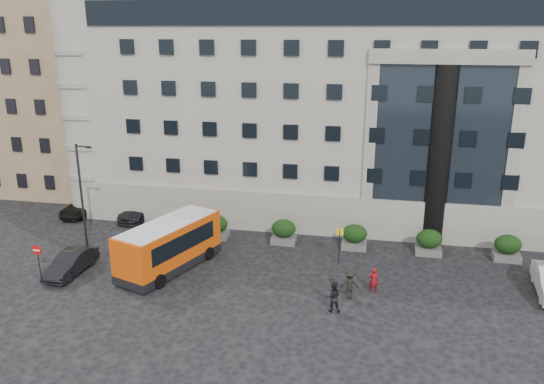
{
  "coord_description": "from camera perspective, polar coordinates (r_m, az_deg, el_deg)",
  "views": [
    {
      "loc": [
        7.47,
        -28.27,
        15.32
      ],
      "look_at": [
        0.99,
        4.42,
        5.0
      ],
      "focal_mm": 35.0,
      "sensor_mm": 36.0,
      "label": 1
    }
  ],
  "objects": [
    {
      "name": "street_lamp",
      "position": [
        38.39,
        -19.72,
        -0.41
      ],
      "size": [
        1.16,
        0.18,
        8.0
      ],
      "color": "#262628",
      "rests_on": "ground"
    },
    {
      "name": "pedestrian_b",
      "position": [
        30.5,
        6.6,
        -11.15
      ],
      "size": [
        0.93,
        0.76,
        1.78
      ],
      "primitive_type": "imported",
      "rotation": [
        0.0,
        0.0,
        3.24
      ],
      "color": "black",
      "rests_on": "ground"
    },
    {
      "name": "parked_car_d",
      "position": [
        48.22,
        -19.94,
        -1.59
      ],
      "size": [
        2.38,
        4.7,
        1.27
      ],
      "primitive_type": "imported",
      "rotation": [
        0.0,
        0.0,
        0.06
      ],
      "color": "black",
      "rests_on": "ground"
    },
    {
      "name": "no_entry_sign",
      "position": [
        36.7,
        -23.9,
        -6.22
      ],
      "size": [
        0.64,
        0.16,
        2.32
      ],
      "color": "#262628",
      "rests_on": "ground"
    },
    {
      "name": "parked_car_b",
      "position": [
        37.12,
        -20.81,
        -7.14
      ],
      "size": [
        1.66,
        4.44,
        1.45
      ],
      "primitive_type": "imported",
      "rotation": [
        0.0,
        0.0,
        -0.03
      ],
      "color": "black",
      "rests_on": "ground"
    },
    {
      "name": "civic_building",
      "position": [
        50.68,
        9.61,
        9.81
      ],
      "size": [
        44.0,
        24.0,
        18.0
      ],
      "primitive_type": "cube",
      "color": "#9F998D",
      "rests_on": "ground"
    },
    {
      "name": "apartment_near",
      "position": [
        57.86,
        -22.2,
        10.69
      ],
      "size": [
        14.0,
        14.0,
        20.0
      ],
      "primitive_type": "cube",
      "color": "olive",
      "rests_on": "ground"
    },
    {
      "name": "hedge_e",
      "position": [
        39.94,
        24.0,
        -5.49
      ],
      "size": [
        1.8,
        1.26,
        1.84
      ],
      "color": "#535351",
      "rests_on": "ground"
    },
    {
      "name": "parked_car_c",
      "position": [
        45.9,
        -13.95,
        -1.85
      ],
      "size": [
        2.65,
        5.25,
        1.46
      ],
      "primitive_type": "imported",
      "rotation": [
        0.0,
        0.0,
        -0.12
      ],
      "color": "black",
      "rests_on": "ground"
    },
    {
      "name": "hedge_c",
      "position": [
        38.85,
        8.86,
        -4.75
      ],
      "size": [
        1.8,
        1.26,
        1.84
      ],
      "color": "#535351",
      "rests_on": "ground"
    },
    {
      "name": "hedge_b",
      "position": [
        39.33,
        1.26,
        -4.26
      ],
      "size": [
        1.8,
        1.26,
        1.84
      ],
      "color": "#535351",
      "rests_on": "ground"
    },
    {
      "name": "bus_stop_sign",
      "position": [
        35.99,
        7.27,
        -5.12
      ],
      "size": [
        0.5,
        0.08,
        2.52
      ],
      "color": "#262628",
      "rests_on": "ground"
    },
    {
      "name": "pedestrian_a",
      "position": [
        32.92,
        10.87,
        -9.31
      ],
      "size": [
        0.6,
        0.41,
        1.59
      ],
      "primitive_type": "imported",
      "rotation": [
        0.0,
        0.0,
        3.19
      ],
      "color": "maroon",
      "rests_on": "ground"
    },
    {
      "name": "apartment_far",
      "position": [
        74.82,
        -16.7,
        13.2
      ],
      "size": [
        13.0,
        13.0,
        22.0
      ],
      "primitive_type": "cube",
      "color": "#85644D",
      "rests_on": "ground"
    },
    {
      "name": "minibus",
      "position": [
        35.62,
        -11.0,
        -5.48
      ],
      "size": [
        5.16,
        8.18,
        3.23
      ],
      "rotation": [
        0.0,
        0.0,
        -0.35
      ],
      "color": "#D94A0A",
      "rests_on": "ground"
    },
    {
      "name": "red_truck",
      "position": [
        49.52,
        -15.07,
        0.51
      ],
      "size": [
        2.85,
        5.85,
        3.12
      ],
      "rotation": [
        0.0,
        0.0,
        -0.02
      ],
      "color": "#970C0A",
      "rests_on": "ground"
    },
    {
      "name": "hedge_d",
      "position": [
        39.05,
        16.53,
        -5.17
      ],
      "size": [
        1.8,
        1.26,
        1.84
      ],
      "color": "#535351",
      "rests_on": "ground"
    },
    {
      "name": "entrance_column",
      "position": [
        39.82,
        17.49,
        3.61
      ],
      "size": [
        1.8,
        1.8,
        13.0
      ],
      "primitive_type": "cylinder",
      "color": "black",
      "rests_on": "ground"
    },
    {
      "name": "pedestrian_c",
      "position": [
        31.97,
        8.34,
        -9.8
      ],
      "size": [
        1.28,
        0.9,
        1.8
      ],
      "primitive_type": "imported",
      "rotation": [
        0.0,
        0.0,
        3.36
      ],
      "color": "black",
      "rests_on": "ground"
    },
    {
      "name": "ground",
      "position": [
        33.01,
        -3.23,
        -10.48
      ],
      "size": [
        120.0,
        120.0,
        0.0
      ],
      "primitive_type": "plane",
      "color": "black",
      "rests_on": "ground"
    },
    {
      "name": "hedge_a",
      "position": [
        40.49,
        -6.02,
        -3.71
      ],
      "size": [
        1.8,
        1.26,
        1.84
      ],
      "color": "#535351",
      "rests_on": "ground"
    }
  ]
}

